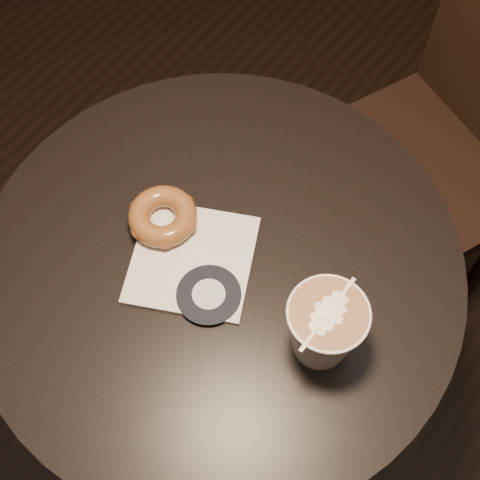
# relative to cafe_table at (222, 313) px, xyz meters

# --- Properties ---
(cafe_table) EXTENTS (0.70, 0.70, 0.75)m
(cafe_table) POSITION_rel_cafe_table_xyz_m (0.00, 0.00, 0.00)
(cafe_table) COLOR black
(cafe_table) RESTS_ON ground
(chair) EXTENTS (0.53, 0.53, 1.02)m
(chair) POSITION_rel_cafe_table_xyz_m (0.13, 0.59, 0.02)
(chair) COLOR black
(chair) RESTS_ON ground
(pastry_bag) EXTENTS (0.22, 0.22, 0.01)m
(pastry_bag) POSITION_rel_cafe_table_xyz_m (-0.03, -0.02, 0.20)
(pastry_bag) COLOR silver
(pastry_bag) RESTS_ON cafe_table
(doughnut) EXTENTS (0.10, 0.10, 0.03)m
(doughnut) POSITION_rel_cafe_table_xyz_m (-0.10, -0.00, 0.22)
(doughnut) COLOR brown
(doughnut) RESTS_ON pastry_bag
(latte_cup) EXTENTS (0.10, 0.10, 0.11)m
(latte_cup) POSITION_rel_cafe_table_xyz_m (0.18, -0.02, 0.26)
(latte_cup) COLOR white
(latte_cup) RESTS_ON cafe_table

